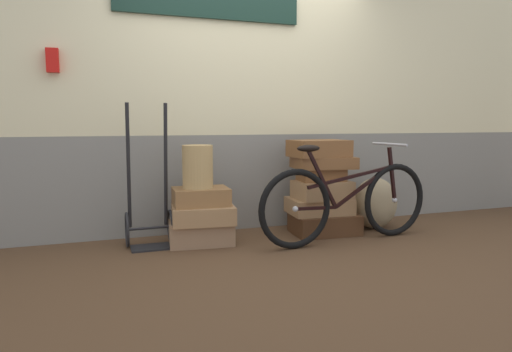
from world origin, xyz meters
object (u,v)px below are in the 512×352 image
Objects in this scene: suitcase_7 at (324,162)px; wicker_basket at (198,167)px; suitcase_2 at (201,197)px; suitcase_5 at (322,190)px; suitcase_1 at (203,214)px; luggage_trolley at (149,214)px; burlap_sack at (375,203)px; suitcase_4 at (319,206)px; suitcase_3 at (324,224)px; suitcase_0 at (201,233)px; suitcase_8 at (319,148)px; bicycle at (347,202)px; suitcase_6 at (321,175)px.

wicker_basket is at bearing -173.20° from suitcase_7.
suitcase_5 is (1.19, -0.03, 0.00)m from suitcase_2.
suitcase_7 reaches higher than suitcase_2.
suitcase_1 is at bearing -172.01° from suitcase_7.
luggage_trolley is 2.25m from burlap_sack.
wicker_basket is at bearing 179.76° from burlap_sack.
suitcase_4 is 1.63m from luggage_trolley.
wicker_basket is at bearing 178.51° from suitcase_5.
suitcase_2 is 1.81m from burlap_sack.
suitcase_3 is 1.68m from luggage_trolley.
suitcase_1 is at bearing -61.37° from suitcase_0.
wicker_basket reaches higher than suitcase_1.
suitcase_3 is at bearing -82.49° from suitcase_7.
suitcase_2 is 0.85× the size of suitcase_7.
suitcase_8 reaches higher than suitcase_2.
suitcase_2 is at bearing -173.53° from suitcase_7.
suitcase_3 is at bearing -47.55° from suitcase_4.
suitcase_8 is at bearing 179.97° from suitcase_7.
bicycle is at bearing -77.05° from suitcase_7.
suitcase_8 reaches higher than bicycle.
suitcase_5 is at bearing -123.46° from suitcase_7.
suitcase_1 is 1.28m from suitcase_7.
suitcase_8 is at bearing 124.71° from suitcase_5.
luggage_trolley is at bearing 172.82° from suitcase_1.
suitcase_3 is at bearing 97.27° from bicycle.
suitcase_6 is (-0.03, 0.03, 0.48)m from suitcase_3.
bicycle is (0.08, -0.39, 0.10)m from suitcase_4.
bicycle is at bearing -79.37° from suitcase_8.
suitcase_2 is 0.48m from luggage_trolley.
suitcase_6 is (1.17, 0.03, 0.31)m from suitcase_1.
burlap_sack is at bearing 33.80° from bicycle.
suitcase_4 is 1.03× the size of suitcase_7.
wicker_basket is at bearing -149.44° from suitcase_0.
suitcase_3 is 1.09× the size of suitcase_7.
suitcase_3 is 0.48m from suitcase_6.
burlap_sack is (0.64, -0.02, -0.57)m from suitcase_8.
suitcase_2 reaches higher than suitcase_4.
suitcase_0 is 1.32× the size of suitcase_6.
suitcase_2 reaches higher than suitcase_0.
suitcase_6 is at bearing 138.74° from suitcase_3.
suitcase_7 reaches higher than suitcase_4.
suitcase_1 is 1.17m from suitcase_4.
bicycle reaches higher than burlap_sack.
suitcase_1 is (0.01, -0.03, 0.17)m from suitcase_0.
suitcase_1 is at bearing -174.19° from suitcase_4.
suitcase_6 is at bearing 5.87° from suitcase_0.
suitcase_0 is at bearing 163.18° from bicycle.
suitcase_0 is 1.81m from burlap_sack.
suitcase_8 reaches higher than suitcase_4.
burlap_sack is at bearing -5.14° from suitcase_8.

